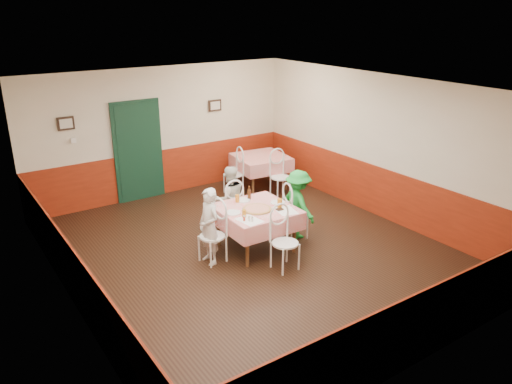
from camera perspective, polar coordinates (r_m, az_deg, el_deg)
floor at (r=8.68m, az=-0.45°, el=-6.73°), size 7.00×7.00×0.00m
ceiling at (r=7.80m, az=-0.51°, el=11.87°), size 7.00×7.00×0.00m
back_wall at (r=11.10m, az=-10.65°, el=6.76°), size 6.00×0.10×2.80m
front_wall at (r=5.78m, az=19.35°, el=-7.13°), size 6.00×0.10×2.80m
left_wall at (r=7.03m, az=-21.27°, el=-2.42°), size 0.10×7.00×2.80m
right_wall at (r=10.04m, az=13.95°, el=5.05°), size 0.10×7.00×2.80m
wainscot_back at (r=11.33m, az=-10.32°, el=2.32°), size 6.00×0.03×1.00m
wainscot_front at (r=6.24m, az=18.25°, el=-14.44°), size 6.00×0.03×1.00m
wainscot_left at (r=7.41m, az=-20.27°, el=-8.83°), size 0.03×7.00×1.00m
wainscot_right at (r=10.30m, az=13.48°, el=0.22°), size 0.03×7.00×1.00m
door at (r=10.93m, az=-13.29°, el=4.44°), size 0.96×0.06×2.10m
picture_left at (r=10.35m, az=-20.91°, el=7.33°), size 0.32×0.03×0.26m
picture_right at (r=11.53m, az=-4.72°, el=9.83°), size 0.32×0.03×0.26m
thermostat at (r=10.45m, az=-20.14°, el=5.56°), size 0.10×0.03×0.10m
main_table at (r=8.60m, az=-0.00°, el=-4.22°), size 1.25×1.25×0.77m
second_table at (r=11.52m, az=0.57°, el=2.31°), size 1.25×1.25×0.77m
chair_left at (r=8.18m, az=-5.02°, el=-5.08°), size 0.47×0.47×0.90m
chair_right at (r=9.02m, az=4.54°, el=-2.54°), size 0.49×0.49×0.90m
chair_far at (r=9.23m, az=-2.87°, el=-1.94°), size 0.48×0.48×0.90m
chair_near at (r=7.94m, az=3.36°, el=-5.87°), size 0.42×0.42×0.90m
chair_second_a at (r=11.11m, az=-2.61°, el=2.00°), size 0.47×0.47×0.90m
chair_second_b at (r=10.92m, az=2.81°, el=1.67°), size 0.47×0.47×0.90m
pizza at (r=8.37m, az=0.12°, el=-1.94°), size 0.49×0.49×0.03m
plate_left at (r=8.25m, az=-2.64°, el=-2.37°), size 0.26×0.26×0.01m
plate_right at (r=8.67m, az=2.49°, el=-1.19°), size 0.26×0.26×0.01m
plate_far at (r=8.77m, az=-1.47°, el=-0.93°), size 0.26×0.26×0.01m
glass_a at (r=8.06m, az=-1.37°, el=-2.48°), size 0.07×0.07×0.13m
glass_b at (r=8.45m, az=2.72°, el=-1.29°), size 0.09×0.09×0.15m
glass_c at (r=8.68m, az=-2.15°, el=-0.74°), size 0.08×0.08×0.14m
beer_bottle at (r=8.79m, az=-0.79°, el=-0.13°), size 0.06×0.06×0.23m
shaker_a at (r=7.92m, az=-0.79°, el=-3.06°), size 0.04×0.04×0.09m
shaker_b at (r=7.90m, az=-0.44°, el=-3.13°), size 0.04×0.04×0.09m
shaker_c at (r=7.93m, az=-1.35°, el=-3.02°), size 0.04×0.04×0.09m
menu_left at (r=7.97m, az=-0.74°, el=-3.25°), size 0.34×0.43×0.00m
menu_right at (r=8.35m, az=3.44°, el=-2.14°), size 0.38×0.46×0.00m
wallet at (r=8.37m, az=2.72°, el=-1.99°), size 0.11×0.09×0.02m
diner_left at (r=8.08m, az=-5.38°, el=-3.93°), size 0.32×0.48×1.28m
diner_far at (r=9.21m, az=-3.05°, el=-0.81°), size 0.69×0.59×1.26m
diner_right at (r=8.98m, az=4.83°, el=-1.40°), size 0.50×0.83×1.26m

